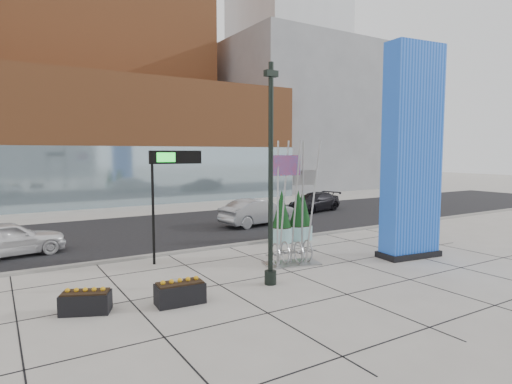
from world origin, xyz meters
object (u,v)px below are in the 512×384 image
car_silver_mid (258,212)px  car_white_west (7,239)px  blue_pylon (412,156)px  lamp_post (271,196)px  public_art_sculpture (292,232)px  concrete_bollard (177,291)px  overhead_street_sign (171,167)px

car_silver_mid → car_white_west: bearing=87.4°
blue_pylon → car_white_west: bearing=155.2°
blue_pylon → lamp_post: 7.32m
blue_pylon → public_art_sculpture: (-5.01, 1.63, -3.03)m
car_silver_mid → public_art_sculpture: bearing=148.6°
lamp_post → concrete_bollard: lamp_post is taller
lamp_post → concrete_bollard: 4.29m
concrete_bollard → car_white_west: size_ratio=0.15×
lamp_post → public_art_sculpture: 3.28m
public_art_sculpture → concrete_bollard: bearing=-149.9°
car_white_west → concrete_bollard: bearing=-164.7°
overhead_street_sign → car_white_west: (-5.73, 4.44, -3.13)m
concrete_bollard → overhead_street_sign: size_ratio=0.15×
blue_pylon → lamp_post: size_ratio=1.21×
car_silver_mid → blue_pylon: bearing=179.2°
lamp_post → car_white_west: (-7.49, 9.07, -2.25)m
blue_pylon → car_silver_mid: bearing=103.7°
public_art_sculpture → car_silver_mid: public_art_sculpture is taller
overhead_street_sign → public_art_sculpture: bearing=-33.3°
concrete_bollard → lamp_post: bearing=0.0°
blue_pylon → car_silver_mid: (-1.28, 10.23, -3.52)m
lamp_post → blue_pylon: bearing=0.7°
public_art_sculpture → car_silver_mid: 9.38m
overhead_street_sign → car_silver_mid: 10.05m
car_white_west → car_silver_mid: (13.41, 1.25, 0.03)m
public_art_sculpture → car_silver_mid: size_ratio=1.01×
car_silver_mid → lamp_post: bearing=142.2°
lamp_post → concrete_bollard: (-3.34, -0.00, -2.69)m
overhead_street_sign → car_silver_mid: (7.68, 5.69, -3.10)m
lamp_post → car_silver_mid: (5.92, 10.32, -2.22)m
lamp_post → car_silver_mid: bearing=60.1°
lamp_post → concrete_bollard: size_ratio=10.80×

